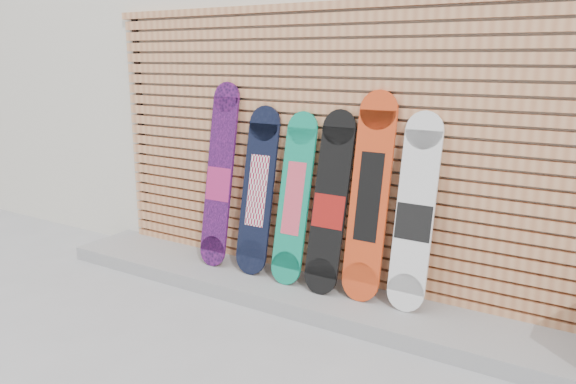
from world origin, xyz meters
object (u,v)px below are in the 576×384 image
at_px(snowboard_5, 415,214).
at_px(snowboard_2, 294,198).
at_px(snowboard_1, 258,191).
at_px(snowboard_0, 220,176).
at_px(snowboard_4, 369,197).
at_px(snowboard_3, 330,204).

bearing_deg(snowboard_5, snowboard_2, -178.94).
relative_size(snowboard_2, snowboard_5, 0.96).
bearing_deg(snowboard_1, snowboard_0, -178.67).
bearing_deg(snowboard_1, snowboard_4, 0.08).
bearing_deg(snowboard_2, snowboard_0, 179.76).
relative_size(snowboard_0, snowboard_2, 1.16).
distance_m(snowboard_3, snowboard_5, 0.66).
bearing_deg(snowboard_1, snowboard_5, 0.25).
distance_m(snowboard_1, snowboard_2, 0.36).
xyz_separation_m(snowboard_0, snowboard_3, (1.08, -0.01, -0.09)).
distance_m(snowboard_0, snowboard_3, 1.08).
bearing_deg(snowboard_4, snowboard_0, -179.57).
bearing_deg(snowboard_0, snowboard_2, -0.24).
bearing_deg(snowboard_2, snowboard_3, -2.06).
relative_size(snowboard_3, snowboard_5, 0.98).
height_order(snowboard_1, snowboard_3, snowboard_3).
bearing_deg(snowboard_2, snowboard_4, 1.22).
xyz_separation_m(snowboard_1, snowboard_4, (1.00, 0.00, 0.08)).
bearing_deg(snowboard_2, snowboard_1, 178.04).
distance_m(snowboard_1, snowboard_3, 0.69).
bearing_deg(snowboard_4, snowboard_3, -175.36).
xyz_separation_m(snowboard_0, snowboard_4, (1.39, 0.01, -0.00)).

